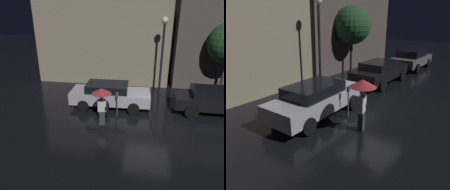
# 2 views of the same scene
# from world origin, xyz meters

# --- Properties ---
(ground_plane) EXTENTS (60.00, 60.00, 0.00)m
(ground_plane) POSITION_xyz_m (0.00, 0.00, 0.00)
(ground_plane) COLOR black
(building_facade_left) EXTENTS (9.66, 3.00, 6.55)m
(building_facade_left) POSITION_xyz_m (-3.60, 6.50, 3.27)
(building_facade_left) COLOR gray
(building_facade_left) RESTS_ON ground
(parked_car_silver) EXTENTS (4.60, 1.90, 1.41)m
(parked_car_silver) POSITION_xyz_m (-2.31, 1.37, 0.75)
(parked_car_silver) COLOR #B7B7BF
(parked_car_silver) RESTS_ON ground
(parked_car_black) EXTENTS (4.51, 1.97, 1.39)m
(parked_car_black) POSITION_xyz_m (3.55, 1.49, 0.76)
(parked_car_black) COLOR black
(parked_car_black) RESTS_ON ground
(pedestrian_with_umbrella) EXTENTS (0.96, 0.96, 1.94)m
(pedestrian_with_umbrella) POSITION_xyz_m (-2.32, -0.81, 1.52)
(pedestrian_with_umbrella) COLOR #383842
(pedestrian_with_umbrella) RESTS_ON ground
(parking_meter) EXTENTS (0.12, 0.10, 1.35)m
(parking_meter) POSITION_xyz_m (-1.72, 0.20, 0.83)
(parking_meter) COLOR #4C5154
(parking_meter) RESTS_ON ground
(street_lamp_near) EXTENTS (0.42, 0.42, 4.91)m
(street_lamp_near) POSITION_xyz_m (0.62, 3.79, 3.37)
(street_lamp_near) COLOR black
(street_lamp_near) RESTS_ON ground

